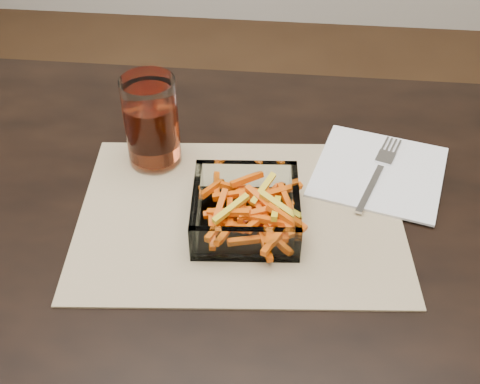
% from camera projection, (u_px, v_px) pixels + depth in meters
% --- Properties ---
extents(dining_table, '(1.60, 0.90, 0.75)m').
position_uv_depth(dining_table, '(264.00, 287.00, 0.86)').
color(dining_table, black).
rests_on(dining_table, ground).
extents(placemat, '(0.48, 0.37, 0.00)m').
position_uv_depth(placemat, '(240.00, 215.00, 0.84)').
color(placemat, tan).
rests_on(placemat, dining_table).
extents(glass_bowl, '(0.15, 0.15, 0.06)m').
position_uv_depth(glass_bowl, '(246.00, 212.00, 0.81)').
color(glass_bowl, white).
rests_on(glass_bowl, placemat).
extents(tumbler, '(0.08, 0.08, 0.14)m').
position_uv_depth(tumbler, '(152.00, 125.00, 0.89)').
color(tumbler, white).
rests_on(tumbler, placemat).
extents(napkin, '(0.23, 0.23, 0.00)m').
position_uv_depth(napkin, '(379.00, 171.00, 0.91)').
color(napkin, white).
rests_on(napkin, placemat).
extents(fork, '(0.08, 0.19, 0.00)m').
position_uv_depth(fork, '(379.00, 170.00, 0.91)').
color(fork, silver).
rests_on(fork, napkin).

